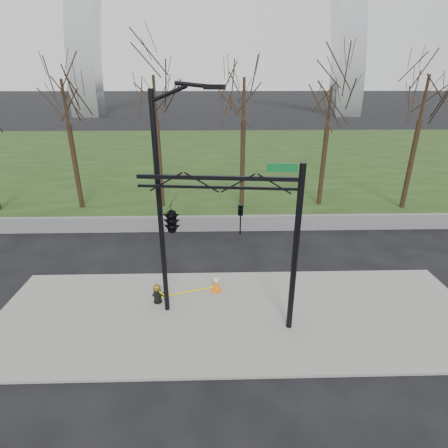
{
  "coord_description": "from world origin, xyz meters",
  "views": [
    {
      "loc": [
        -0.76,
        -10.72,
        8.28
      ],
      "look_at": [
        -0.42,
        2.0,
        2.93
      ],
      "focal_mm": 27.89,
      "sensor_mm": 36.0,
      "label": 1
    }
  ],
  "objects_px": {
    "fire_hydrant": "(158,294)",
    "street_light": "(165,195)",
    "traffic_signal_mast": "(195,219)",
    "traffic_cone": "(216,283)"
  },
  "relations": [
    {
      "from": "fire_hydrant",
      "to": "traffic_signal_mast",
      "type": "bearing_deg",
      "value": -38.68
    },
    {
      "from": "street_light",
      "to": "traffic_signal_mast",
      "type": "height_order",
      "value": "street_light"
    },
    {
      "from": "fire_hydrant",
      "to": "traffic_signal_mast",
      "type": "relative_size",
      "value": 0.14
    },
    {
      "from": "traffic_cone",
      "to": "street_light",
      "type": "xyz_separation_m",
      "value": [
        -1.68,
        -1.28,
        4.23
      ]
    },
    {
      "from": "traffic_cone",
      "to": "traffic_signal_mast",
      "type": "bearing_deg",
      "value": -107.93
    },
    {
      "from": "fire_hydrant",
      "to": "traffic_cone",
      "type": "relative_size",
      "value": 1.14
    },
    {
      "from": "traffic_cone",
      "to": "traffic_signal_mast",
      "type": "height_order",
      "value": "traffic_signal_mast"
    },
    {
      "from": "fire_hydrant",
      "to": "street_light",
      "type": "distance_m",
      "value": 4.29
    },
    {
      "from": "fire_hydrant",
      "to": "street_light",
      "type": "bearing_deg",
      "value": -41.71
    },
    {
      "from": "fire_hydrant",
      "to": "street_light",
      "type": "height_order",
      "value": "street_light"
    }
  ]
}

